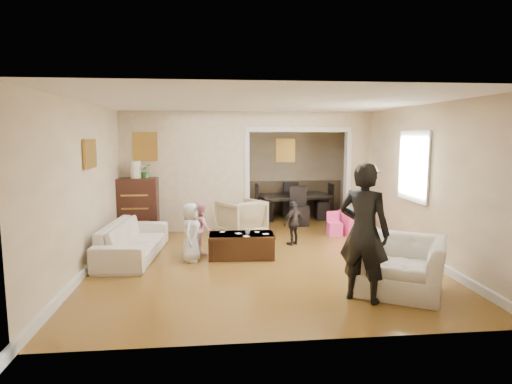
{
  "coord_description": "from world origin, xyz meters",
  "views": [
    {
      "loc": [
        -0.8,
        -7.59,
        2.09
      ],
      "look_at": [
        0.0,
        0.2,
        1.05
      ],
      "focal_mm": 30.11,
      "sensor_mm": 36.0,
      "label": 1
    }
  ],
  "objects": [
    {
      "name": "window_pane",
      "position": [
        2.73,
        -0.4,
        1.55
      ],
      "size": [
        0.03,
        0.95,
        1.1
      ],
      "primitive_type": "cube",
      "color": "white",
      "rests_on": "ground"
    },
    {
      "name": "child_toddler",
      "position": [
        0.74,
        0.34,
        0.42
      ],
      "size": [
        0.52,
        0.46,
        0.85
      ],
      "primitive_type": "imported",
      "rotation": [
        0.0,
        0.0,
        -2.5
      ],
      "color": "black",
      "rests_on": "ground"
    },
    {
      "name": "armchair_front",
      "position": [
        1.67,
        -2.27,
        0.37
      ],
      "size": [
        1.48,
        1.43,
        0.74
      ],
      "primitive_type": "imported",
      "rotation": [
        0.0,
        0.0,
        -0.53
      ],
      "color": "#F2E3D1",
      "rests_on": "ground"
    },
    {
      "name": "craft_papers",
      "position": [
        -0.24,
        -0.44,
        0.42
      ],
      "size": [
        0.83,
        0.49,
        0.0
      ],
      "color": "white",
      "rests_on": "coffee_table"
    },
    {
      "name": "framed_art_sofa_wall",
      "position": [
        -2.71,
        -0.6,
        1.8
      ],
      "size": [
        0.03,
        0.55,
        0.4
      ],
      "primitive_type": "cube",
      "color": "brown"
    },
    {
      "name": "potted_plant",
      "position": [
        -2.18,
        1.5,
        1.35
      ],
      "size": [
        0.27,
        0.23,
        0.29
      ],
      "primitive_type": "imported",
      "color": "#306A2F",
      "rests_on": "dresser"
    },
    {
      "name": "floor",
      "position": [
        0.0,
        0.0,
        0.0
      ],
      "size": [
        7.0,
        7.0,
        0.0
      ],
      "primitive_type": "plane",
      "color": "olive",
      "rests_on": "ground"
    },
    {
      "name": "partition_left",
      "position": [
        -1.38,
        1.8,
        1.3
      ],
      "size": [
        2.75,
        0.18,
        2.6
      ],
      "primitive_type": "cube",
      "color": "beige",
      "rests_on": "ground"
    },
    {
      "name": "play_bowl",
      "position": [
        2.24,
        0.97,
        0.52
      ],
      "size": [
        0.25,
        0.25,
        0.05
      ],
      "primitive_type": "imported",
      "rotation": [
        0.0,
        0.0,
        0.16
      ],
      "color": "silver",
      "rests_on": "play_table"
    },
    {
      "name": "dining_table",
      "position": [
        1.21,
        2.74,
        0.31
      ],
      "size": [
        1.92,
        1.29,
        0.62
      ],
      "primitive_type": "imported",
      "rotation": [
        0.0,
        0.0,
        0.18
      ],
      "color": "black",
      "rests_on": "ground"
    },
    {
      "name": "child_kneel_a",
      "position": [
        -1.16,
        -0.56,
        0.49
      ],
      "size": [
        0.42,
        0.54,
        0.98
      ],
      "primitive_type": "imported",
      "rotation": [
        0.0,
        0.0,
        1.34
      ],
      "color": "silver",
      "rests_on": "ground"
    },
    {
      "name": "toy_block",
      "position": [
        2.07,
        1.21,
        0.52
      ],
      "size": [
        0.1,
        0.09,
        0.05
      ],
      "primitive_type": "cube",
      "rotation": [
        0.0,
        0.0,
        0.51
      ],
      "color": "red",
      "rests_on": "play_table"
    },
    {
      "name": "adult_person",
      "position": [
        1.08,
        -2.51,
        0.88
      ],
      "size": [
        0.77,
        0.74,
        1.77
      ],
      "primitive_type": "imported",
      "rotation": [
        0.0,
        0.0,
        2.45
      ],
      "color": "black",
      "rests_on": "ground"
    },
    {
      "name": "armchair_back",
      "position": [
        -0.21,
        1.19,
        0.38
      ],
      "size": [
        1.12,
        1.13,
        0.75
      ],
      "primitive_type": "imported",
      "rotation": [
        0.0,
        0.0,
        3.71
      ],
      "color": "tan",
      "rests_on": "ground"
    },
    {
      "name": "cyan_cup",
      "position": [
        2.09,
        1.04,
        0.53
      ],
      "size": [
        0.08,
        0.08,
        0.08
      ],
      "primitive_type": "cylinder",
      "color": "#2ABFD5",
      "rests_on": "play_table"
    },
    {
      "name": "coffee_table",
      "position": [
        -0.31,
        -0.41,
        0.21
      ],
      "size": [
        1.14,
        0.62,
        0.41
      ],
      "primitive_type": "cube",
      "rotation": [
        0.0,
        0.0,
        -0.06
      ],
      "color": "#3C2113",
      "rests_on": "ground"
    },
    {
      "name": "framed_art_partition",
      "position": [
        -2.2,
        1.7,
        1.85
      ],
      "size": [
        0.45,
        0.03,
        0.55
      ],
      "primitive_type": "cube",
      "color": "brown",
      "rests_on": "partition_left"
    },
    {
      "name": "child_kneel_b",
      "position": [
        -1.01,
        -0.11,
        0.46
      ],
      "size": [
        0.46,
        0.53,
        0.92
      ],
      "primitive_type": "imported",
      "rotation": [
        0.0,
        0.0,
        1.86
      ],
      "color": "pink",
      "rests_on": "ground"
    },
    {
      "name": "cereal_box",
      "position": [
        2.31,
        1.19,
        0.64
      ],
      "size": [
        0.21,
        0.1,
        0.3
      ],
      "primitive_type": "cube",
      "rotation": [
        0.0,
        0.0,
        0.16
      ],
      "color": "yellow",
      "rests_on": "play_table"
    },
    {
      "name": "sofa",
      "position": [
        -2.17,
        -0.23,
        0.3
      ],
      "size": [
        0.99,
        2.14,
        0.61
      ],
      "primitive_type": "imported",
      "rotation": [
        0.0,
        0.0,
        1.48
      ],
      "color": "#F2E3D1",
      "rests_on": "ground"
    },
    {
      "name": "play_table",
      "position": [
        2.19,
        1.09,
        0.25
      ],
      "size": [
        0.59,
        0.59,
        0.49
      ],
      "primitive_type": "cube",
      "rotation": [
        0.0,
        0.0,
        0.16
      ],
      "color": "#FF438B",
      "rests_on": "ground"
    },
    {
      "name": "framed_art_alcove",
      "position": [
        1.1,
        3.44,
        1.7
      ],
      "size": [
        0.45,
        0.03,
        0.55
      ],
      "primitive_type": "cube",
      "color": "brown"
    },
    {
      "name": "dresser",
      "position": [
        -2.38,
        1.5,
        0.6
      ],
      "size": [
        0.87,
        0.49,
        1.2
      ],
      "primitive_type": "cube",
      "color": "#33150F",
      "rests_on": "ground"
    },
    {
      "name": "table_lamp",
      "position": [
        -2.38,
        1.5,
        1.38
      ],
      "size": [
        0.22,
        0.22,
        0.36
      ],
      "primitive_type": "cylinder",
      "color": "#FFF4CF",
      "rests_on": "dresser"
    },
    {
      "name": "partition_right",
      "position": [
        2.48,
        1.8,
        1.3
      ],
      "size": [
        0.55,
        0.18,
        2.6
      ],
      "primitive_type": "cube",
      "color": "beige",
      "rests_on": "ground"
    },
    {
      "name": "partition_header",
      "position": [
        1.1,
        1.8,
        2.42
      ],
      "size": [
        2.22,
        0.18,
        0.35
      ],
      "primitive_type": "cube",
      "color": "beige",
      "rests_on": "partition_right"
    },
    {
      "name": "coffee_cup",
      "position": [
        -0.21,
        -0.46,
        0.46
      ],
      "size": [
        0.11,
        0.11,
        0.1
      ],
      "primitive_type": "imported",
      "rotation": [
        0.0,
        0.0,
        -0.06
      ],
      "color": "silver",
      "rests_on": "coffee_table"
    }
  ]
}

